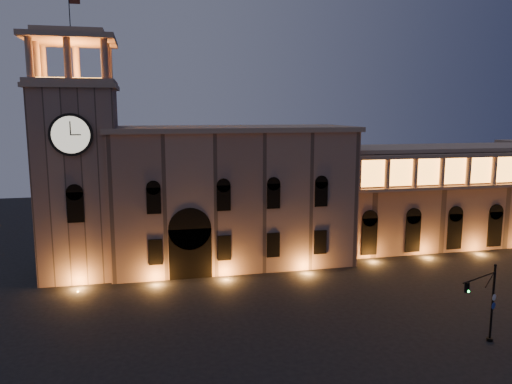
# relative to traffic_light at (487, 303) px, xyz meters

# --- Properties ---
(ground) EXTENTS (160.00, 160.00, 0.00)m
(ground) POSITION_rel_traffic_light_xyz_m (-14.76, 6.20, -3.61)
(ground) COLOR black
(ground) RESTS_ON ground
(government_building) EXTENTS (30.80, 12.80, 17.60)m
(government_building) POSITION_rel_traffic_light_xyz_m (-16.84, 28.13, 5.16)
(government_building) COLOR #896959
(government_building) RESTS_ON ground
(clock_tower) EXTENTS (9.80, 9.80, 32.40)m
(clock_tower) POSITION_rel_traffic_light_xyz_m (-35.26, 27.18, 8.89)
(clock_tower) COLOR #896959
(clock_tower) RESTS_ON ground
(colonnade_wing) EXTENTS (40.60, 11.50, 14.50)m
(colonnade_wing) POSITION_rel_traffic_light_xyz_m (17.24, 30.12, 3.72)
(colonnade_wing) COLOR #846454
(colonnade_wing) RESTS_ON ground
(traffic_light) EXTENTS (4.65, 2.24, 6.88)m
(traffic_light) POSITION_rel_traffic_light_xyz_m (0.00, 0.00, 0.00)
(traffic_light) COLOR black
(traffic_light) RESTS_ON ground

